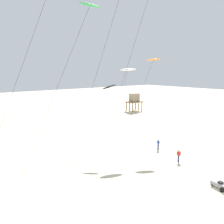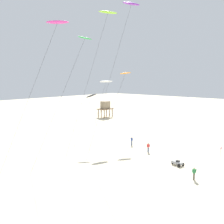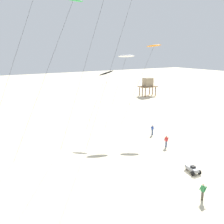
# 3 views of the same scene
# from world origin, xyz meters

# --- Properties ---
(ground_plane) EXTENTS (260.00, 260.00, 0.00)m
(ground_plane) POSITION_xyz_m (0.00, 0.00, 0.00)
(ground_plane) COLOR beige
(kite_green) EXTENTS (8.24, 4.26, 18.85)m
(kite_green) POSITION_xyz_m (-9.38, 10.31, 18.11)
(kite_green) COLOR green
(kite_green) RESTS_ON ground
(kite_orange) EXTENTS (6.31, 3.47, 14.50)m
(kite_orange) POSITION_xyz_m (8.42, 17.26, 13.99)
(kite_orange) COLOR orange
(kite_orange) RESTS_ON ground
(kite_black) EXTENTS (4.42, 2.38, 10.32)m
(kite_black) POSITION_xyz_m (-0.47, 18.27, 9.71)
(kite_black) COLOR black
(kite_black) RESTS_ON ground
(kite_white) EXTENTS (4.71, 2.53, 12.74)m
(kite_white) POSITION_xyz_m (3.14, 17.88, 12.37)
(kite_white) COLOR white
(kite_white) RESTS_ON ground
(kite_flyer_middle) EXTENTS (0.65, 0.63, 1.67)m
(kite_flyer_middle) POSITION_xyz_m (4.81, 12.53, 0.89)
(kite_flyer_middle) COLOR navy
(kite_flyer_middle) RESTS_ON ground
(kite_flyer_furthest) EXTENTS (0.71, 0.72, 1.67)m
(kite_flyer_furthest) POSITION_xyz_m (3.13, 7.56, 0.89)
(kite_flyer_furthest) COLOR navy
(kite_flyer_furthest) RESTS_ON ground
(stilt_house) EXTENTS (4.94, 3.43, 5.38)m
(stilt_house) POSITION_xyz_m (27.01, 40.82, 3.67)
(stilt_house) COLOR #846647
(stilt_house) RESTS_ON ground
(beach_buggy) EXTENTS (1.18, 2.12, 0.82)m
(beach_buggy) POSITION_xyz_m (0.38, 0.49, 0.43)
(beach_buggy) COLOR gray
(beach_buggy) RESTS_ON ground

